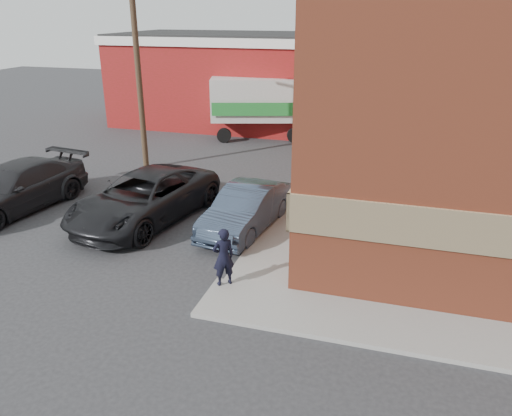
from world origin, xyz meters
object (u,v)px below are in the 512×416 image
Objects in this scene: suv_a at (145,197)px; warehouse at (247,79)px; sedan at (246,209)px; box_truck at (271,104)px; man at (223,257)px; utility_pole at (138,64)px; suv_b at (15,188)px.

warehouse is at bearing 106.08° from suv_a.
warehouse is 3.57× the size of sedan.
warehouse reaches higher than box_truck.
sedan is 0.74× the size of suv_a.
suv_a is at bearing -79.18° from man.
suv_a is at bearing -111.61° from box_truck.
sedan is at bearing -95.32° from box_truck.
suv_a reaches higher than sedan.
utility_pole is 1.97× the size of sedan.
sedan is 8.76m from suv_b.
man is 5.55m from suv_a.
utility_pole is at bearing -136.72° from box_truck.
sedan is (5.20, -16.44, -2.06)m from warehouse.
utility_pole is 5.57× the size of man.
box_truck is at bearing 108.89° from sedan.
box_truck is (4.14, 7.19, -2.77)m from utility_pole.
suv_a is at bearing -168.77° from sedan.
suv_b is at bearing -108.31° from utility_pole.
man is 0.28× the size of suv_b.
warehouse is 17.36m from sedan.
utility_pole reaches higher than suv_b.
suv_a is at bearing -61.72° from utility_pole.
man is 16.77m from box_truck.
utility_pole reaches higher than warehouse.
man is at bearing -74.02° from warehouse.
box_truck is (2.64, -3.81, -0.83)m from warehouse.
suv_a is (-3.65, -0.24, 0.10)m from sedan.
warehouse reaches higher than man.
suv_b is (-5.08, -0.46, -0.00)m from suv_a.
warehouse is 1.81× the size of utility_pole.
man is 3.86m from sedan.
man reaches higher than suv_b.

